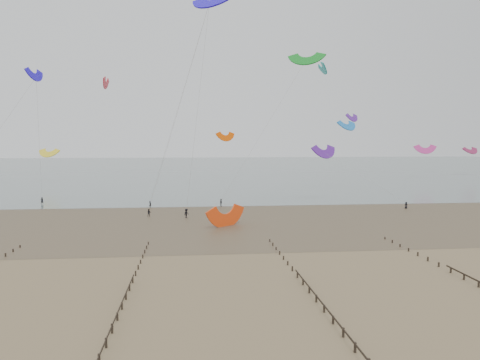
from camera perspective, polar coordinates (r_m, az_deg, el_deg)
The scene contains 7 objects.
ground at distance 58.85m, azimuth 1.73°, elevation -10.15°, with size 500.00×500.00×0.00m, color brown.
sea_and_shore at distance 92.06m, azimuth -3.67°, elevation -4.65°, with size 500.00×665.00×0.03m.
groynes at distance 41.76m, azimuth 11.06°, elevation -15.98°, with size 72.16×50.16×1.00m.
kitesurfer_lead at distance 107.58m, azimuth -10.89°, elevation -2.92°, with size 0.57×0.38×1.57m, color black.
kitesurfers at distance 107.22m, azimuth 6.76°, elevation -2.86°, with size 155.98×24.66×1.87m.
grounded_kite at distance 83.47m, azimuth -1.68°, elevation -5.64°, with size 7.60×3.98×5.79m, color #FF4410, non-canonical shape.
kites_airborne at distance 149.63m, azimuth -8.14°, elevation 7.92°, with size 234.36×112.92×36.41m.
Camera 1 is at (-7.63, -56.31, 15.31)m, focal length 35.00 mm.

